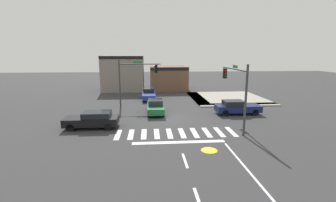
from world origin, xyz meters
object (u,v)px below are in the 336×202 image
traffic_signal_northwest (136,75)px  car_black (93,120)px  car_blue (149,94)px  traffic_signal_southeast (235,83)px  car_green (155,106)px  car_navy (237,107)px

traffic_signal_northwest → car_black: traffic_signal_northwest is taller
traffic_signal_northwest → car_blue: bearing=70.0°
traffic_signal_southeast → car_green: 9.18m
traffic_signal_northwest → traffic_signal_southeast: traffic_signal_northwest is taller
traffic_signal_northwest → car_blue: traffic_signal_northwest is taller
traffic_signal_northwest → traffic_signal_southeast: bearing=-45.3°
traffic_signal_northwest → car_black: size_ratio=1.24×
car_navy → car_black: bearing=-165.8°
traffic_signal_southeast → car_green: (-6.71, 5.44, -3.11)m
car_blue → car_black: bearing=-21.1°
car_blue → car_black: car_blue is taller
traffic_signal_southeast → car_blue: size_ratio=1.34×
traffic_signal_southeast → car_black: 12.66m
traffic_signal_southeast → car_blue: 15.46m
car_blue → car_green: size_ratio=0.93×
car_black → car_blue: bearing=-111.1°
car_blue → car_navy: size_ratio=0.96×
car_green → car_black: bearing=-49.3°
traffic_signal_southeast → car_green: bearing=51.0°
car_green → car_black: car_green is taller
traffic_signal_northwest → car_green: bearing=-58.2°
car_navy → car_green: bearing=172.0°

